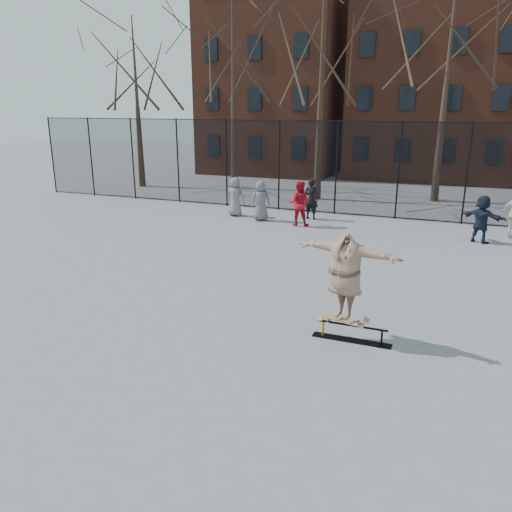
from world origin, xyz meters
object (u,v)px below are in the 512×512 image
at_px(bystander_red, 299,203).
at_px(bystander_extra, 235,197).
at_px(bystander_black, 311,199).
at_px(skateboard, 343,321).
at_px(skate_rail, 352,334).
at_px(bystander_grey, 261,201).
at_px(bystander_navy, 482,219).
at_px(skater, 345,277).

height_order(bystander_red, bystander_extra, bystander_red).
relative_size(bystander_black, bystander_red, 0.97).
bearing_deg(skateboard, bystander_red, 112.23).
relative_size(skate_rail, bystander_grey, 0.97).
relative_size(skate_rail, skateboard, 1.74).
bearing_deg(skateboard, skate_rail, -0.00).
bearing_deg(bystander_grey, bystander_navy, 149.56).
relative_size(skate_rail, bystander_black, 0.94).
bearing_deg(bystander_navy, bystander_red, 24.39).
bearing_deg(bystander_grey, bystander_red, 142.85).
xyz_separation_m(bystander_black, bystander_red, (-0.13, -1.31, 0.03)).
bearing_deg(skate_rail, bystander_extra, 125.12).
bearing_deg(bystander_black, skateboard, 117.82).
bearing_deg(bystander_black, bystander_grey, 37.45).
height_order(skateboard, bystander_extra, bystander_extra).
xyz_separation_m(skater, bystander_black, (-3.70, 10.68, -0.49)).
bearing_deg(bystander_black, skate_rail, 118.74).
height_order(skate_rail, skater, skater).
bearing_deg(skateboard, bystander_navy, 73.27).
relative_size(bystander_black, bystander_extra, 1.02).
bearing_deg(bystander_grey, skate_rail, 93.22).
xyz_separation_m(bystander_grey, bystander_black, (1.86, 1.02, 0.02)).
relative_size(skater, bystander_grey, 1.31).
distance_m(skateboard, bystander_navy, 9.66).
height_order(skateboard, bystander_red, bystander_red).
height_order(bystander_black, bystander_red, bystander_red).
height_order(skater, bystander_extra, skater).
bearing_deg(skater, bystander_red, 124.11).
distance_m(skater, bystander_red, 10.13).
xyz_separation_m(skate_rail, skater, (-0.19, 0.00, 1.20)).
xyz_separation_m(bystander_grey, bystander_navy, (8.34, -0.42, 0.00)).
xyz_separation_m(skater, bystander_navy, (2.78, 9.24, -0.51)).
relative_size(bystander_grey, bystander_red, 0.94).
distance_m(skater, bystander_grey, 11.16).
height_order(skater, bystander_grey, skater).
bearing_deg(bystander_grey, bystander_extra, -44.96).
relative_size(skater, bystander_black, 1.27).
bearing_deg(bystander_red, skate_rail, 104.89).
relative_size(skater, bystander_red, 1.23).
relative_size(bystander_red, bystander_extra, 1.05).
bearing_deg(skateboard, bystander_extra, 124.38).
bearing_deg(bystander_extra, bystander_navy, 171.63).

